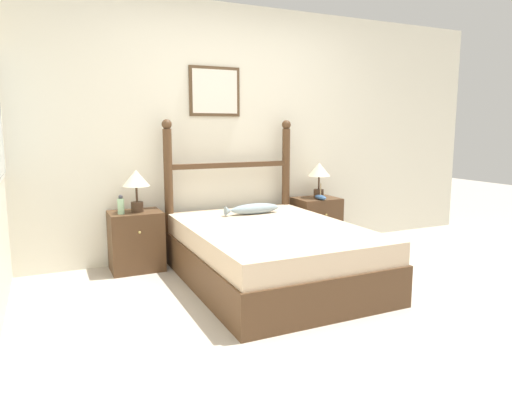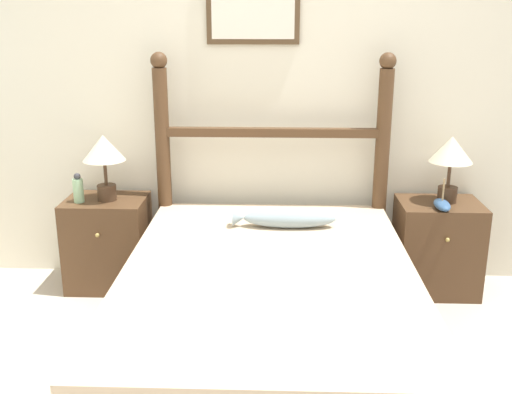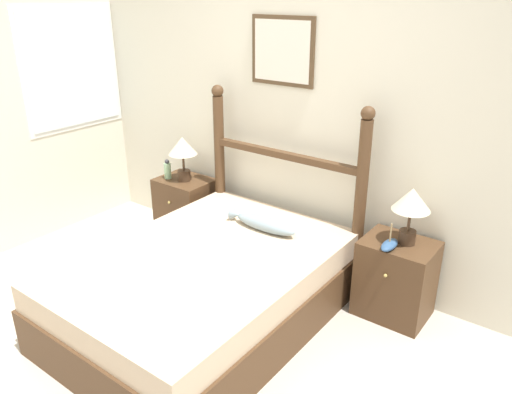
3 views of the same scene
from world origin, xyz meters
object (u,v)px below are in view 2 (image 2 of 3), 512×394
Objects in this scene: nightstand_right at (437,247)px; bottle at (78,189)px; table_lamp_left at (104,153)px; model_boat at (442,204)px; fish_pillow at (286,218)px; nightstand_left at (108,243)px; table_lamp_right at (451,155)px; bed at (269,316)px.

nightstand_right is 3.16× the size of bottle.
model_boat is at bearing -3.01° from table_lamp_left.
fish_pillow is at bearing -162.08° from nightstand_right.
nightstand_left is 2.08m from table_lamp_right.
table_lamp_left and table_lamp_right have the same top height.
bed is 1.29m from nightstand_left.
bed is at bearing -143.43° from model_boat.
table_lamp_left is 0.70× the size of fish_pillow.
table_lamp_right is (0.04, 0.02, 0.56)m from nightstand_right.
nightstand_right is 0.99m from fish_pillow.
nightstand_right is 2.03m from table_lamp_left.
nightstand_left is 0.38m from bottle.
table_lamp_right reaches higher than nightstand_left.
bed is 4.94× the size of table_lamp_left.
table_lamp_left is at bearing 176.99° from model_boat.
nightstand_right is (0.98, 0.83, 0.03)m from bed.
bottle is 0.31× the size of fish_pillow.
fish_pillow reaches higher than nightstand_right.
bed is at bearing -40.12° from nightstand_left.
nightstand_left is at bearing 164.68° from fish_pillow.
table_lamp_right reaches higher than nightstand_right.
bed is 10.96× the size of bottle.
table_lamp_left is 2.05× the size of model_boat.
nightstand_right is 1.43× the size of table_lamp_left.
nightstand_right is 2.13m from bottle.
table_lamp_right is at bearing 0.98° from table_lamp_left.
table_lamp_left is 1.00× the size of table_lamp_right.
model_boat is 0.34× the size of fish_pillow.
table_lamp_right is at bearing 0.48° from nightstand_left.
bottle is at bearing -162.20° from table_lamp_left.
table_lamp_right is at bearing 65.27° from model_boat.
nightstand_left is at bearing 26.60° from bottle.
nightstand_left is 1.00× the size of nightstand_right.
table_lamp_left reaches higher than fish_pillow.
bottle is (-0.13, -0.07, 0.35)m from nightstand_left.
bed is 0.62m from fish_pillow.
table_lamp_left reaches higher than nightstand_left.
model_boat reaches higher than nightstand_right.
nightstand_left is 1.97m from nightstand_right.
nightstand_left reaches higher than bed.
nightstand_right is at bearing 0.51° from table_lamp_left.
fish_pillow is (0.08, 0.54, 0.30)m from bed.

